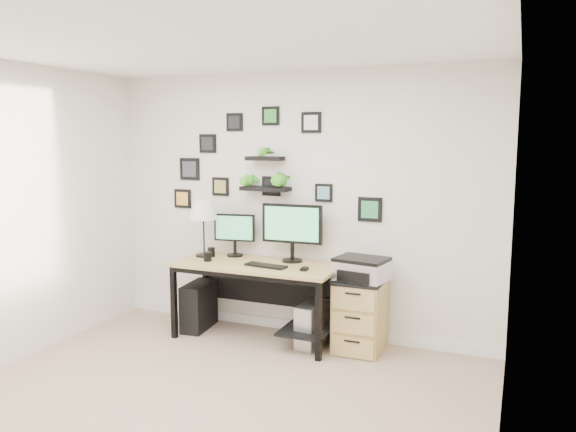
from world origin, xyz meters
The scene contains 14 objects.
room centered at (0.00, 1.98, 0.05)m, with size 4.00×4.00×4.00m.
desk centered at (-0.24, 1.67, 0.63)m, with size 1.60×0.70×0.75m.
monitor_left centered at (-0.62, 1.85, 1.01)m, with size 0.42×0.19×0.44m.
monitor_right centered at (0.02, 1.83, 1.09)m, with size 0.61×0.20×0.57m.
keyboard centered at (-0.13, 1.54, 0.76)m, with size 0.41×0.13×0.02m, color black.
mouse centered at (0.26, 1.54, 0.76)m, with size 0.06×0.09×0.03m, color black.
table_lamp centered at (-0.91, 1.73, 1.22)m, with size 0.28×0.28×0.58m.
mug centered at (-0.76, 1.54, 0.79)m, with size 0.08×0.08×0.09m, color black.
pen_cup centered at (-0.83, 1.73, 0.80)m, with size 0.07×0.07×0.10m, color black.
pc_tower_black centered at (-0.95, 1.66, 0.24)m, with size 0.21×0.48×0.48m, color black.
pc_tower_grey centered at (0.30, 1.65, 0.21)m, with size 0.23×0.43×0.41m.
file_cabinet centered at (0.74, 1.72, 0.34)m, with size 0.43×0.53×0.67m.
printer centered at (0.75, 1.70, 0.77)m, with size 0.50×0.42×0.20m.
wall_decor centered at (-0.33, 1.93, 1.64)m, with size 2.29×0.18×1.09m.
Camera 1 is at (2.05, -3.14, 1.94)m, focal length 35.00 mm.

